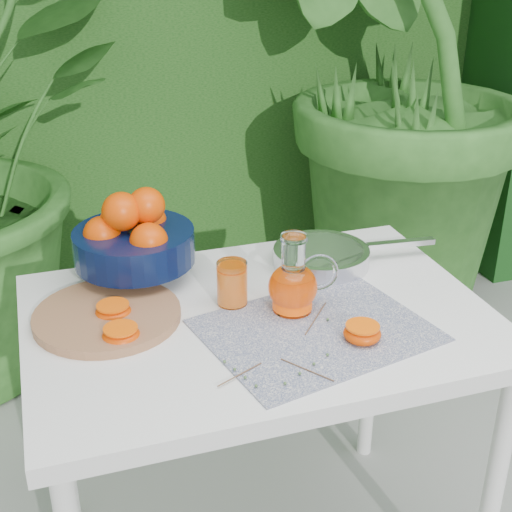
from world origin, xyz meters
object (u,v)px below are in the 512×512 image
object	(u,v)px
white_table	(259,345)
cutting_board	(107,316)
fruit_bowl	(133,238)
saute_pan	(323,256)
juice_pitcher	(294,285)

from	to	relation	value
white_table	cutting_board	size ratio (longest dim) A/B	3.18
white_table	cutting_board	distance (m)	0.34
white_table	fruit_bowl	distance (m)	0.39
cutting_board	fruit_bowl	bearing A→B (deg)	63.06
saute_pan	white_table	bearing A→B (deg)	-141.39
juice_pitcher	saute_pan	distance (m)	0.25
cutting_board	juice_pitcher	xyz separation A→B (m)	(0.39, -0.09, 0.06)
white_table	juice_pitcher	world-z (taller)	juice_pitcher
white_table	saute_pan	world-z (taller)	saute_pan
fruit_bowl	juice_pitcher	distance (m)	0.40
fruit_bowl	juice_pitcher	bearing A→B (deg)	-41.63
cutting_board	juice_pitcher	world-z (taller)	juice_pitcher
cutting_board	juice_pitcher	bearing A→B (deg)	-12.72
fruit_bowl	saute_pan	size ratio (longest dim) A/B	0.86
juice_pitcher	saute_pan	size ratio (longest dim) A/B	0.42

